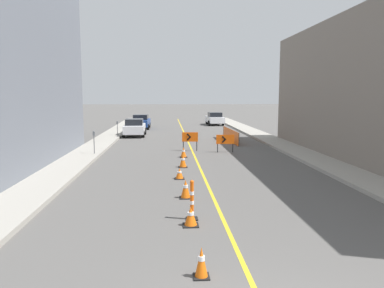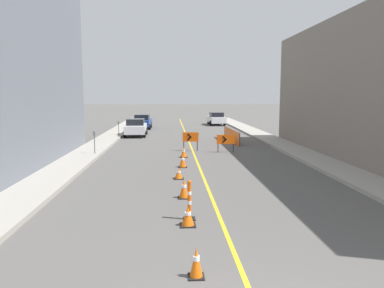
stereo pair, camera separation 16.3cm
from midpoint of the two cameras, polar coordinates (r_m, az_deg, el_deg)
lane_stripe at (r=32.12m, az=-0.95°, el=0.80°), size 0.12×54.54×0.01m
sidewalk_left at (r=32.49m, az=-12.99°, el=0.83°), size 1.99×54.54×0.18m
sidewalk_right at (r=33.14m, az=10.85°, el=1.02°), size 1.99×54.54×0.18m
traffic_cone_nearest at (r=8.06m, az=0.84°, el=-17.60°), size 0.34×0.34×0.65m
traffic_cone_second at (r=10.93m, az=-0.64°, el=-10.97°), size 0.45×0.45×0.56m
traffic_cone_third at (r=13.72m, az=-1.33°, el=-6.87°), size 0.44×0.44×0.68m
traffic_cone_fourth at (r=16.82m, az=-2.20°, el=-4.54°), size 0.44×0.44×0.49m
traffic_cone_fifth at (r=19.46m, az=-1.63°, el=-2.60°), size 0.46×0.46×0.68m
traffic_cone_farthest at (r=22.55m, az=-1.51°, el=-1.27°), size 0.45×0.45×0.63m
delineator_post_front at (r=11.38m, az=-0.43°, el=-8.89°), size 0.35×0.35×1.22m
arrow_barricade_primary at (r=25.11m, az=-0.49°, el=0.96°), size 1.07×0.14×1.26m
arrow_barricade_secondary at (r=24.56m, az=4.90°, el=0.61°), size 1.18×0.11×1.16m
safety_mesh_fence at (r=30.42m, az=5.73°, el=1.33°), size 0.26×6.13×1.00m
parked_car_curb_near at (r=34.63m, az=-8.87°, el=2.52°), size 1.94×4.33×1.59m
parked_car_curb_mid at (r=42.11m, az=-7.89°, el=3.40°), size 1.95×4.36×1.59m
parked_car_curb_far at (r=47.19m, az=3.37°, el=3.89°), size 2.02×4.39×1.59m
parking_meter_near_curb at (r=23.60m, az=-14.91°, el=0.94°), size 0.12×0.11×1.39m
parking_meter_far_curb at (r=34.27m, az=-11.45°, el=2.85°), size 0.12×0.11×1.25m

